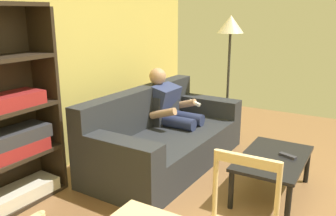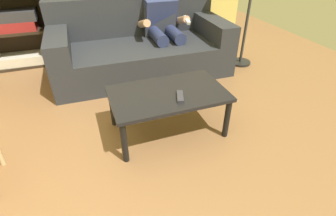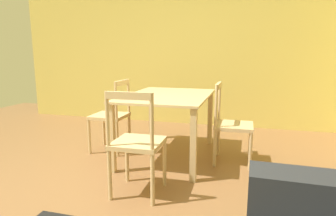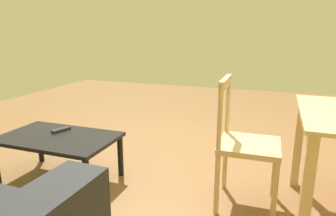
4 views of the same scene
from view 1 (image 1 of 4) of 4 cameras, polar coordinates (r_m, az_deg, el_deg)
wall_back at (r=3.69m, az=-24.29°, el=6.85°), size 6.39×0.12×2.57m
couch at (r=4.16m, az=-0.83°, el=-4.88°), size 2.14×1.04×0.87m
person_lounging at (r=4.37m, az=0.78°, el=-0.55°), size 0.60×0.89×1.07m
coffee_table at (r=3.58m, az=16.69°, el=-8.31°), size 0.97×0.59×0.40m
tv_remote at (r=3.59m, az=18.85°, el=-7.35°), size 0.10×0.18×0.02m
bookshelf at (r=3.44m, az=-24.88°, el=-2.69°), size 0.96×0.36×1.83m
floor_lamp at (r=5.00m, az=10.06°, el=11.54°), size 0.36×0.36×1.70m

